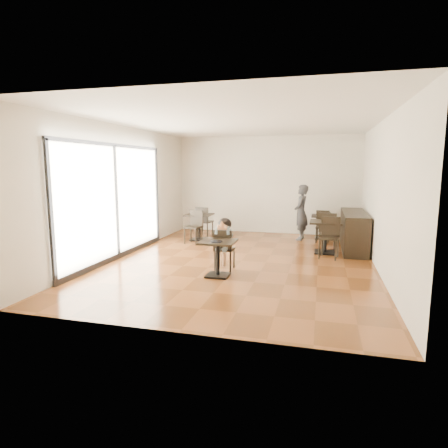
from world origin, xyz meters
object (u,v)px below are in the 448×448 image
(cafe_table_mid, at_px, (325,237))
(chair_mid_a, at_px, (328,231))
(cafe_table_back, at_px, (323,227))
(chair_back_a, at_px, (323,224))
(child_table, at_px, (218,259))
(adult_patron, at_px, (301,212))
(chair_left_b, at_px, (193,227))
(chair_left_a, at_px, (205,222))
(cafe_table_left, at_px, (199,227))
(child, at_px, (225,244))
(chair_mid_b, at_px, (329,238))
(chair_back_b, at_px, (323,228))
(child_chair, at_px, (225,249))

(cafe_table_mid, height_order, chair_mid_a, chair_mid_a)
(cafe_table_back, bearing_deg, chair_back_a, 90.00)
(child_table, bearing_deg, chair_mid_a, 55.84)
(adult_patron, distance_m, chair_back_a, 0.91)
(child_table, distance_m, chair_left_b, 3.35)
(adult_patron, height_order, cafe_table_mid, adult_patron)
(cafe_table_mid, relative_size, chair_back_a, 0.95)
(chair_left_a, bearing_deg, cafe_table_left, 99.66)
(chair_left_a, bearing_deg, chair_back_a, -158.01)
(child, xyz_separation_m, cafe_table_left, (-1.56, 2.96, -0.16))
(chair_left_b, bearing_deg, chair_left_a, 99.66)
(child_table, relative_size, chair_left_b, 0.77)
(child_table, height_order, chair_mid_b, chair_mid_b)
(adult_patron, height_order, chair_back_b, adult_patron)
(cafe_table_back, relative_size, chair_back_b, 0.83)
(adult_patron, relative_size, chair_back_b, 1.90)
(cafe_table_left, height_order, chair_back_b, chair_back_b)
(chair_left_a, distance_m, chair_back_b, 3.61)
(chair_back_b, bearing_deg, cafe_table_left, -167.11)
(cafe_table_mid, height_order, chair_mid_b, chair_mid_b)
(child_table, distance_m, child_chair, 0.56)
(cafe_table_left, height_order, chair_left_b, chair_left_b)
(child, bearing_deg, chair_mid_a, 50.73)
(cafe_table_back, height_order, chair_mid_b, chair_mid_b)
(adult_patron, bearing_deg, chair_back_b, 72.50)
(chair_left_b, bearing_deg, adult_patron, 34.90)
(chair_back_b, bearing_deg, chair_left_b, -158.87)
(cafe_table_mid, relative_size, chair_left_a, 0.87)
(cafe_table_left, bearing_deg, chair_left_a, 90.00)
(cafe_table_back, bearing_deg, cafe_table_mid, -88.25)
(child_table, bearing_deg, chair_left_b, 117.78)
(chair_mid_a, bearing_deg, chair_left_a, -2.84)
(child_table, relative_size, cafe_table_mid, 0.89)
(cafe_table_back, bearing_deg, child_table, -113.74)
(chair_back_b, bearing_deg, child, -116.40)
(child, xyz_separation_m, cafe_table_mid, (2.11, 2.13, -0.14))
(cafe_table_mid, bearing_deg, adult_patron, 113.01)
(chair_mid_a, distance_m, chair_mid_b, 1.10)
(child_chair, bearing_deg, chair_back_a, -115.46)
(cafe_table_back, xyz_separation_m, chair_left_a, (-3.61, -0.59, 0.11))
(cafe_table_left, height_order, chair_back_a, chair_back_a)
(cafe_table_back, bearing_deg, chair_left_a, -170.64)
(child_table, xyz_separation_m, cafe_table_left, (-1.56, 3.51, 0.03))
(child, bearing_deg, child_chair, -90.00)
(adult_patron, xyz_separation_m, cafe_table_left, (-2.96, -0.84, -0.44))
(child_chair, height_order, cafe_table_left, child_chair)
(child, distance_m, chair_left_a, 3.84)
(child_chair, xyz_separation_m, child, (0.00, 0.00, 0.11))
(adult_patron, bearing_deg, cafe_table_back, 118.31)
(chair_mid_b, bearing_deg, chair_left_b, 177.16)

